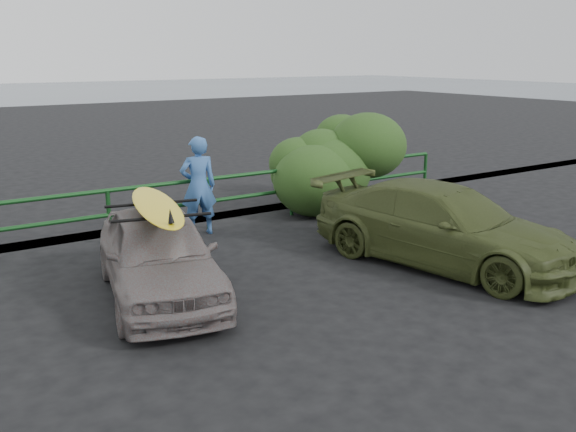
% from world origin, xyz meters
% --- Properties ---
extents(ground, '(80.00, 80.00, 0.00)m').
position_xyz_m(ground, '(0.00, 0.00, 0.00)').
color(ground, black).
extents(guardrail, '(14.00, 0.08, 1.04)m').
position_xyz_m(guardrail, '(0.00, 5.00, 0.52)').
color(guardrail, '#124017').
rests_on(guardrail, ground).
extents(shrub_right, '(3.20, 2.40, 1.95)m').
position_xyz_m(shrub_right, '(5.00, 5.50, 0.97)').
color(shrub_right, '#2A491A').
rests_on(shrub_right, ground).
extents(sedan, '(2.30, 3.93, 1.26)m').
position_xyz_m(sedan, '(-1.27, 2.02, 0.63)').
color(sedan, slate).
rests_on(sedan, ground).
extents(olive_vehicle, '(2.81, 4.81, 1.31)m').
position_xyz_m(olive_vehicle, '(3.20, 0.84, 0.65)').
color(olive_vehicle, '#3C471F').
rests_on(olive_vehicle, ground).
extents(man, '(0.78, 0.60, 1.90)m').
position_xyz_m(man, '(0.67, 4.73, 0.95)').
color(man, '#3866A9').
rests_on(man, ground).
extents(roof_rack, '(1.51, 1.21, 0.04)m').
position_xyz_m(roof_rack, '(-1.27, 2.02, 1.28)').
color(roof_rack, black).
rests_on(roof_rack, sedan).
extents(surfboard, '(1.19, 2.81, 0.08)m').
position_xyz_m(surfboard, '(-1.27, 2.02, 1.34)').
color(surfboard, yellow).
rests_on(surfboard, roof_rack).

